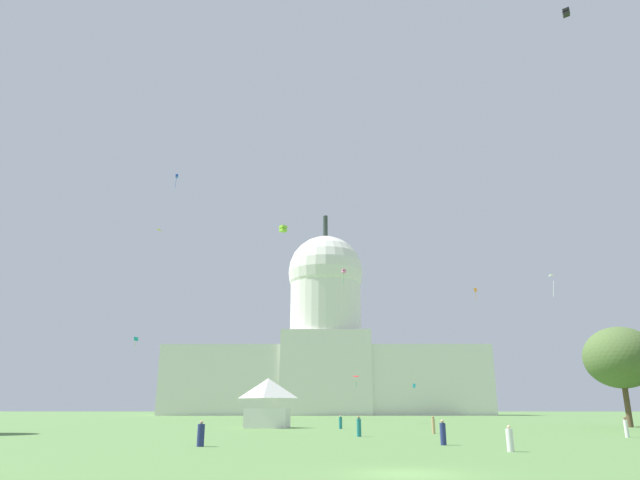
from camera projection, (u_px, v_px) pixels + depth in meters
name	position (u px, v px, depth m)	size (l,w,h in m)	color
ground_plane	(407.00, 474.00, 21.70)	(800.00, 800.00, 0.00)	#567F42
capitol_building	(326.00, 350.00, 205.56)	(115.32, 28.35, 75.07)	silver
event_tent	(268.00, 402.00, 72.66)	(6.04, 4.98, 6.19)	white
tree_east_near	(620.00, 358.00, 76.59)	(13.32, 13.35, 13.26)	brown
person_white_back_left	(626.00, 428.00, 48.59)	(0.41, 0.41, 1.73)	silver
person_teal_aisle_center	(340.00, 423.00, 68.49)	(0.47, 0.47, 1.61)	#1E757A
person_tan_deep_crowd	(433.00, 425.00, 55.41)	(0.36, 0.36, 1.68)	tan
person_white_near_tent	(510.00, 440.00, 32.82)	(0.54, 0.54, 1.48)	silver
person_navy_lawn_far_right	(443.00, 433.00, 38.59)	(0.56, 0.56, 1.68)	navy
person_teal_edge_east	(359.00, 427.00, 50.00)	(0.56, 0.56, 1.73)	#1E757A
person_navy_lawn_far_left	(201.00, 435.00, 37.16)	(0.63, 0.63, 1.65)	navy
kite_gold_mid	(157.00, 231.00, 106.29)	(0.68, 1.49, 0.15)	gold
kite_black_high	(566.00, 13.00, 67.07)	(1.02, 0.99, 0.94)	black
kite_cyan_low	(414.00, 386.00, 157.93)	(0.89, 0.35, 1.25)	#33BCDB
kite_lime_mid	(283.00, 229.00, 104.47)	(1.56, 1.56, 1.17)	#8CD133
kite_orange_mid	(475.00, 290.00, 132.18)	(0.85, 0.81, 3.07)	orange
kite_turquoise_low	(136.00, 340.00, 107.90)	(0.72, 0.93, 2.00)	teal
kite_white_mid	(554.00, 278.00, 90.61)	(0.96, 1.34, 3.50)	white
kite_blue_high	(177.00, 176.00, 133.89)	(0.72, 0.75, 3.39)	blue
kite_red_low	(357.00, 379.00, 134.04)	(1.72, 1.16, 2.16)	red
kite_pink_high	(344.00, 271.00, 165.72)	(1.38, 1.35, 4.57)	pink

